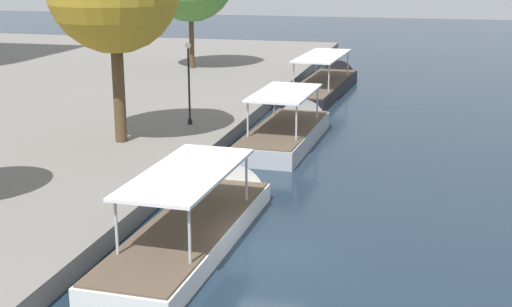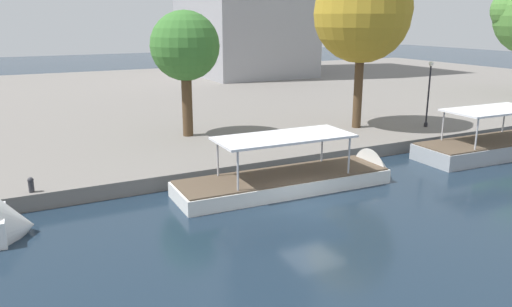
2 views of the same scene
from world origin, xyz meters
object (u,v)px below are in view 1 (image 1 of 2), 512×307
tour_boat_2 (200,227)px  tour_boat_4 (325,86)px  lamp_post (189,80)px  tour_boat_3 (289,134)px

tour_boat_2 → tour_boat_4: tour_boat_4 is taller
lamp_post → tour_boat_3: bearing=-82.4°
tour_boat_3 → tour_boat_2: bearing=-179.5°
tour_boat_2 → lamp_post: (14.06, 5.35, 3.15)m
tour_boat_2 → lamp_post: 15.37m
tour_boat_3 → lamp_post: size_ratio=2.38×
tour_boat_3 → tour_boat_4: size_ratio=0.74×
tour_boat_2 → tour_boat_3: size_ratio=1.11×
tour_boat_2 → lamp_post: size_ratio=2.64×
tour_boat_2 → tour_boat_3: 14.84m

